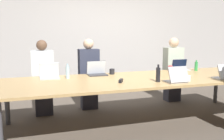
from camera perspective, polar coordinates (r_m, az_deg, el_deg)
ground_plane at (r=4.48m, az=5.70°, el=-11.63°), size 24.00×24.00×0.00m
curtain_wall at (r=6.22m, az=-2.07°, el=7.18°), size 12.00×0.06×2.80m
conference_table at (r=4.29m, az=5.84°, el=-2.50°), size 4.63×1.48×0.77m
laptop_far_right at (r=5.40m, az=15.34°, el=0.68°), size 0.34×0.22×0.23m
person_far_right at (r=5.80m, az=13.73°, el=-0.08°), size 0.40×0.24×1.44m
cup_far_right at (r=5.27m, az=13.20°, el=0.41°), size 0.09×0.09×0.10m
bottle_far_right at (r=5.40m, az=18.68°, el=0.84°), size 0.06×0.06×0.22m
laptop_near_midright at (r=4.01m, az=14.61°, el=-1.78°), size 0.32×0.26×0.26m
cup_near_midright at (r=4.19m, az=16.98°, el=-1.82°), size 0.09×0.09×0.09m
bottle_near_midright at (r=4.01m, az=10.49°, el=-0.99°), size 0.07×0.07×0.28m
laptop_far_left at (r=4.40m, az=-14.11°, el=-0.84°), size 0.33×0.27×0.27m
person_far_left at (r=4.84m, az=-15.49°, el=-2.02°), size 0.40×0.24×1.41m
bottle_far_left at (r=4.31m, az=-10.11°, el=-0.46°), size 0.06×0.06×0.26m
laptop_far_midleft at (r=4.60m, az=-3.49°, el=-0.23°), size 0.35×0.25×0.26m
person_far_midleft at (r=5.06m, az=-5.32°, el=-1.20°), size 0.40×0.24×1.42m
cup_far_midleft at (r=4.68m, az=0.00°, el=-0.35°), size 0.10×0.10×0.10m
stapler at (r=3.92m, az=2.04°, el=-2.47°), size 0.12×0.15×0.05m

